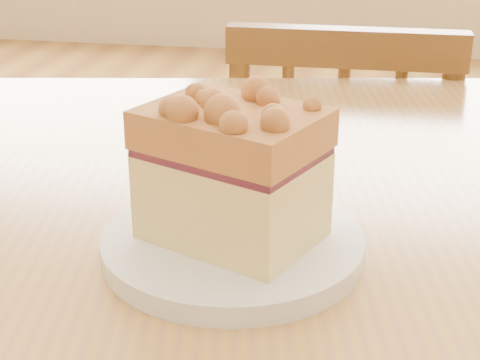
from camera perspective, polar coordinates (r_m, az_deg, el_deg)
The scene contains 4 objects.
cafe_table_main at distance 0.66m, azimuth 5.81°, elevation -9.83°, with size 1.44×1.09×0.75m.
cafe_chair_main at distance 1.30m, azimuth 7.54°, elevation -4.63°, with size 0.37×0.37×0.82m.
plate at distance 0.55m, azimuth -0.58°, elevation -5.10°, with size 0.20×0.20×0.02m.
cake_slice at distance 0.53m, azimuth -0.71°, elevation 0.86°, with size 0.15×0.13×0.11m.
Camera 1 is at (0.01, -0.33, 1.02)m, focal length 55.00 mm.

